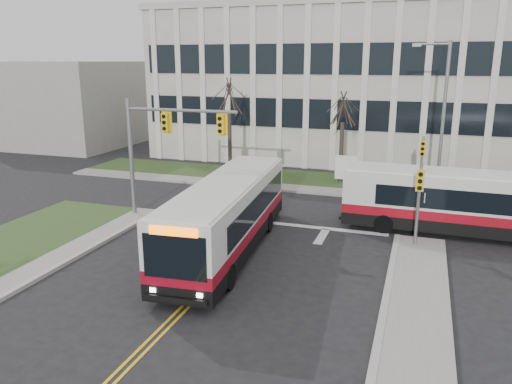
% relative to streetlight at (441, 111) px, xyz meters
% --- Properties ---
extents(ground, '(120.00, 120.00, 0.00)m').
position_rel_streetlight_xyz_m(ground, '(-8.03, -16.20, -5.19)').
color(ground, black).
rests_on(ground, ground).
extents(sidewalk_cross, '(44.00, 1.60, 0.14)m').
position_rel_streetlight_xyz_m(sidewalk_cross, '(-3.03, -1.00, -5.12)').
color(sidewalk_cross, '#9E9B93').
rests_on(sidewalk_cross, ground).
extents(building_lawn, '(44.00, 5.00, 0.12)m').
position_rel_streetlight_xyz_m(building_lawn, '(-3.03, 1.80, -5.13)').
color(building_lawn, '#334C20').
rests_on(building_lawn, ground).
extents(office_building, '(40.00, 16.00, 12.00)m').
position_rel_streetlight_xyz_m(office_building, '(-3.03, 13.80, 0.81)').
color(office_building, beige).
rests_on(office_building, ground).
extents(building_annex, '(12.00, 12.00, 8.00)m').
position_rel_streetlight_xyz_m(building_annex, '(-34.03, 9.80, -1.19)').
color(building_annex, '#9E9B93').
rests_on(building_annex, ground).
extents(mast_arm_signal, '(6.11, 0.38, 6.20)m').
position_rel_streetlight_xyz_m(mast_arm_signal, '(-13.65, -9.04, -0.94)').
color(mast_arm_signal, slate).
rests_on(mast_arm_signal, ground).
extents(signal_pole_near, '(0.34, 0.39, 3.80)m').
position_rel_streetlight_xyz_m(signal_pole_near, '(-0.83, -9.30, -2.69)').
color(signal_pole_near, slate).
rests_on(signal_pole_near, ground).
extents(signal_pole_far, '(0.34, 0.39, 3.80)m').
position_rel_streetlight_xyz_m(signal_pole_far, '(-0.83, -0.80, -2.69)').
color(signal_pole_far, slate).
rests_on(signal_pole_far, ground).
extents(streetlight, '(2.15, 0.25, 9.20)m').
position_rel_streetlight_xyz_m(streetlight, '(0.00, 0.00, 0.00)').
color(streetlight, slate).
rests_on(streetlight, ground).
extents(directory_sign, '(1.50, 0.12, 2.00)m').
position_rel_streetlight_xyz_m(directory_sign, '(-5.53, 1.30, -4.02)').
color(directory_sign, slate).
rests_on(directory_sign, ground).
extents(tree_left, '(1.80, 1.80, 7.70)m').
position_rel_streetlight_xyz_m(tree_left, '(-14.03, 1.80, 0.32)').
color(tree_left, '#42352B').
rests_on(tree_left, ground).
extents(tree_mid, '(1.80, 1.80, 6.82)m').
position_rel_streetlight_xyz_m(tree_mid, '(-6.03, 2.00, -0.31)').
color(tree_mid, '#42352B').
rests_on(tree_mid, ground).
extents(bus_main, '(3.44, 11.75, 3.09)m').
position_rel_streetlight_xyz_m(bus_main, '(-8.57, -12.29, -3.65)').
color(bus_main, silver).
rests_on(bus_main, ground).
extents(bus_cross, '(11.14, 2.59, 2.96)m').
position_rel_streetlight_xyz_m(bus_cross, '(1.21, -6.70, -3.71)').
color(bus_cross, silver).
rests_on(bus_cross, ground).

